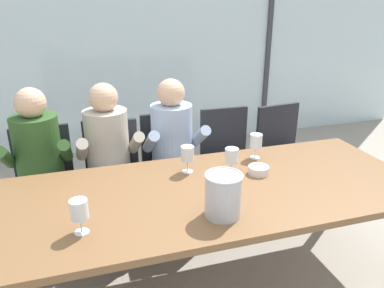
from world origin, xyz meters
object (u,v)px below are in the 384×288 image
at_px(ice_bucket_primary, 223,194).
at_px(chair_left_of_center, 112,169).
at_px(tasting_bowl, 259,170).
at_px(wine_glass_near_bucket, 256,142).
at_px(person_olive_shirt, 39,163).
at_px(dining_table, 209,199).
at_px(wine_glass_by_right_taster, 79,211).
at_px(chair_right_of_center, 227,153).
at_px(wine_glass_by_left_taster, 232,157).
at_px(chair_center, 169,160).
at_px(chair_near_curtain, 45,178).
at_px(person_pale_blue_shirt, 175,148).
at_px(chair_near_window_right, 283,148).
at_px(wine_glass_center_pour, 187,155).
at_px(person_beige_jumper, 110,155).

bearing_deg(ice_bucket_primary, chair_left_of_center, 111.41).
height_order(tasting_bowl, wine_glass_near_bucket, wine_glass_near_bucket).
distance_m(person_olive_shirt, wine_glass_near_bucket, 1.51).
height_order(dining_table, wine_glass_by_right_taster, wine_glass_by_right_taster).
relative_size(chair_right_of_center, wine_glass_by_left_taster, 5.17).
distance_m(chair_left_of_center, tasting_bowl, 1.18).
bearing_deg(chair_center, tasting_bowl, -65.93).
height_order(dining_table, ice_bucket_primary, ice_bucket_primary).
xyz_separation_m(chair_near_curtain, tasting_bowl, (1.34, -0.78, 0.23)).
bearing_deg(chair_center, person_pale_blue_shirt, -88.93).
height_order(dining_table, chair_right_of_center, chair_right_of_center).
relative_size(chair_near_curtain, chair_near_window_right, 1.00).
bearing_deg(tasting_bowl, wine_glass_near_bucket, 68.91).
bearing_deg(chair_near_curtain, wine_glass_near_bucket, -23.12).
relative_size(person_pale_blue_shirt, wine_glass_center_pour, 7.01).
relative_size(dining_table, person_beige_jumper, 2.06).
xyz_separation_m(tasting_bowl, wine_glass_by_left_taster, (-0.17, 0.04, 0.09)).
bearing_deg(person_pale_blue_shirt, wine_glass_center_pour, -95.57).
bearing_deg(wine_glass_by_right_taster, chair_center, 58.80).
bearing_deg(wine_glass_by_right_taster, ice_bucket_primary, -4.26).
xyz_separation_m(person_pale_blue_shirt, tasting_bowl, (0.37, -0.67, 0.06)).
distance_m(person_olive_shirt, wine_glass_center_pour, 1.07).
height_order(dining_table, person_olive_shirt, person_olive_shirt).
bearing_deg(chair_right_of_center, chair_center, -178.43).
xyz_separation_m(chair_right_of_center, person_olive_shirt, (-1.49, -0.17, 0.17)).
xyz_separation_m(person_beige_jumper, person_pale_blue_shirt, (0.49, -0.00, 0.00)).
distance_m(dining_table, ice_bucket_primary, 0.33).
xyz_separation_m(chair_near_curtain, chair_near_window_right, (1.99, 0.01, 0.00)).
height_order(chair_right_of_center, chair_near_window_right, same).
distance_m(person_olive_shirt, wine_glass_by_right_taster, 1.04).
relative_size(chair_near_curtain, chair_right_of_center, 1.00).
bearing_deg(chair_near_window_right, wine_glass_by_right_taster, -153.84).
bearing_deg(dining_table, wine_glass_by_right_taster, -162.65).
distance_m(chair_near_curtain, person_beige_jumper, 0.52).
relative_size(wine_glass_center_pour, wine_glass_by_right_taster, 1.00).
distance_m(person_beige_jumper, tasting_bowl, 1.10).
bearing_deg(person_pale_blue_shirt, tasting_bowl, -61.16).
distance_m(chair_left_of_center, chair_right_of_center, 0.99).
height_order(chair_near_window_right, person_pale_blue_shirt, person_pale_blue_shirt).
height_order(chair_near_curtain, chair_left_of_center, same).
height_order(chair_right_of_center, tasting_bowl, chair_right_of_center).
distance_m(person_pale_blue_shirt, wine_glass_by_right_taster, 1.23).
relative_size(dining_table, wine_glass_near_bucket, 14.46).
bearing_deg(chair_right_of_center, chair_near_window_right, -3.41).
height_order(chair_right_of_center, person_beige_jumper, person_beige_jumper).
bearing_deg(chair_near_window_right, chair_near_curtain, 173.54).
height_order(person_olive_shirt, wine_glass_center_pour, person_olive_shirt).
bearing_deg(wine_glass_by_right_taster, chair_left_of_center, 78.10).
height_order(chair_left_of_center, chair_right_of_center, same).
relative_size(tasting_bowl, wine_glass_center_pour, 0.74).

